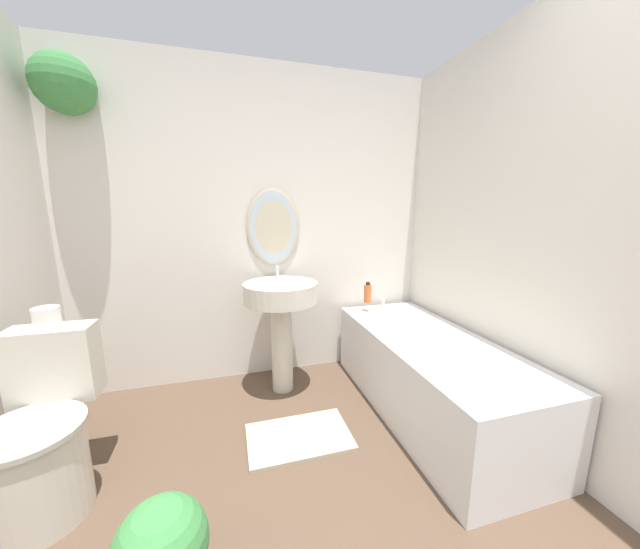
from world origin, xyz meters
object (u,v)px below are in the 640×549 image
pedestal_sink (281,309)px  shampoo_bottle (368,293)px  toilet (41,442)px  bathtub (428,373)px  toilet_paper_roll (47,318)px

pedestal_sink → shampoo_bottle: pedestal_sink is taller
toilet → bathtub: bearing=3.9°
bathtub → shampoo_bottle: bearing=104.2°
bathtub → shampoo_bottle: size_ratio=9.43×
toilet → bathtub: 2.10m
pedestal_sink → shampoo_bottle: 0.74m
bathtub → shampoo_bottle: 0.77m
toilet → pedestal_sink: pedestal_sink is taller
pedestal_sink → bathtub: 1.10m
bathtub → shampoo_bottle: shampoo_bottle is taller
toilet → shampoo_bottle: bearing=22.1°
bathtub → shampoo_bottle: (-0.16, 0.64, 0.40)m
shampoo_bottle → toilet_paper_roll: toilet_paper_roll is taller
pedestal_sink → toilet_paper_roll: 1.30m
bathtub → toilet_paper_roll: (-2.09, 0.07, 0.56)m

